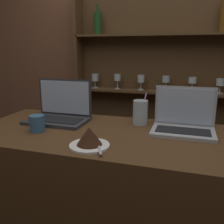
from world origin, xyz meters
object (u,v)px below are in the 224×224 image
water_glass (140,112)px  coffee_cup (37,123)px  laptop_near (60,112)px  laptop_far (184,122)px  cake_plate (89,138)px

water_glass → coffee_cup: (-0.47, -0.28, -0.03)m
water_glass → coffee_cup: size_ratio=2.15×
water_glass → coffee_cup: water_glass is taller
laptop_near → water_glass: laptop_near is taller
water_glass → laptop_far: bearing=-15.6°
laptop_near → laptop_far: 0.69m
laptop_far → cake_plate: (-0.38, -0.33, -0.01)m
laptop_near → water_glass: bearing=8.5°
laptop_far → coffee_cup: (-0.71, -0.21, -0.01)m
cake_plate → laptop_near: bearing=134.3°
laptop_near → coffee_cup: (-0.01, -0.21, -0.01)m
laptop_far → water_glass: bearing=164.4°
laptop_near → water_glass: 0.47m
laptop_far → cake_plate: size_ratio=1.70×
laptop_near → laptop_far: (0.69, 0.00, -0.00)m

